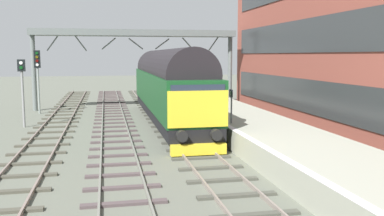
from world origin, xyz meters
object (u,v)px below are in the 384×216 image
at_px(signal_post_far, 38,73).
at_px(platform_number_sign, 231,101).
at_px(diesel_locomotive, 168,84).
at_px(signal_post_mid, 22,85).

bearing_deg(signal_post_far, platform_number_sign, -50.37).
xyz_separation_m(diesel_locomotive, signal_post_far, (-8.70, 6.38, 0.56)).
relative_size(signal_post_mid, signal_post_far, 0.87).
height_order(signal_post_far, platform_number_sign, signal_post_far).
bearing_deg(signal_post_mid, platform_number_sign, -32.87).
xyz_separation_m(diesel_locomotive, signal_post_mid, (-8.70, 0.32, 0.07)).
height_order(diesel_locomotive, signal_post_far, diesel_locomotive).
distance_m(diesel_locomotive, platform_number_sign, 7.01).
bearing_deg(signal_post_mid, signal_post_far, 90.00).
relative_size(signal_post_far, platform_number_sign, 2.83).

